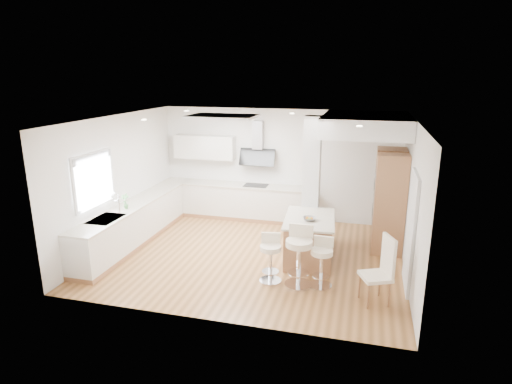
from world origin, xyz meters
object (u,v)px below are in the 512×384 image
(bar_stool_a, at_px, (271,255))
(dining_chair, at_px, (382,268))
(bar_stool_c, at_px, (322,260))
(peninsula, at_px, (309,239))
(bar_stool_b, at_px, (299,253))

(bar_stool_a, relative_size, dining_chair, 0.77)
(bar_stool_c, height_order, dining_chair, dining_chair)
(peninsula, height_order, bar_stool_a, peninsula)
(peninsula, distance_m, bar_stool_b, 1.13)
(dining_chair, bearing_deg, bar_stool_a, 147.97)
(peninsula, height_order, dining_chair, dining_chair)
(bar_stool_c, distance_m, dining_chair, 1.05)
(bar_stool_a, height_order, bar_stool_b, bar_stool_b)
(bar_stool_a, height_order, bar_stool_c, bar_stool_c)
(peninsula, xyz_separation_m, dining_chair, (1.36, -1.36, 0.16))
(bar_stool_b, xyz_separation_m, bar_stool_c, (0.39, 0.06, -0.11))
(bar_stool_b, relative_size, bar_stool_c, 1.22)
(dining_chair, bearing_deg, bar_stool_b, 145.84)
(peninsula, bearing_deg, bar_stool_c, -75.48)
(bar_stool_b, xyz_separation_m, dining_chair, (1.39, -0.24, -0.00))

